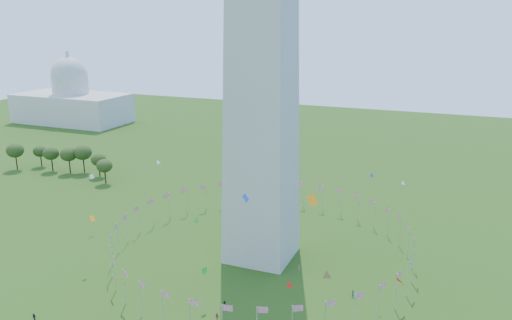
{
  "coord_description": "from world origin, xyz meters",
  "views": [
    {
      "loc": [
        45.68,
        -67.38,
        62.94
      ],
      "look_at": [
        4.37,
        35.0,
        31.9
      ],
      "focal_mm": 35.0,
      "sensor_mm": 36.0,
      "label": 1
    }
  ],
  "objects": [
    {
      "name": "kites_aloft",
      "position": [
        9.23,
        22.75,
        17.12
      ],
      "size": [
        109.74,
        72.13,
        31.89
      ],
      "color": "red",
      "rests_on": "ground"
    },
    {
      "name": "capitol_building",
      "position": [
        -180.0,
        180.0,
        23.0
      ],
      "size": [
        70.0,
        35.0,
        46.0
      ],
      "primitive_type": null,
      "color": "beige",
      "rests_on": "ground"
    },
    {
      "name": "flag_ring",
      "position": [
        -0.0,
        50.0,
        4.5
      ],
      "size": [
        80.24,
        80.24,
        9.0
      ],
      "color": "silver",
      "rests_on": "ground"
    },
    {
      "name": "tree_line_west",
      "position": [
        -106.32,
        90.97,
        5.41
      ],
      "size": [
        55.23,
        15.75,
        11.91
      ],
      "color": "#37531B",
      "rests_on": "ground"
    }
  ]
}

